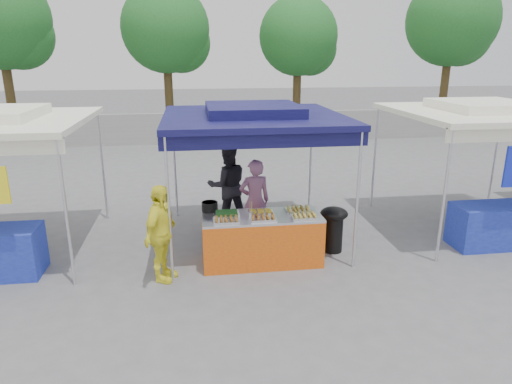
{
  "coord_description": "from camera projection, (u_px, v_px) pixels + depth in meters",
  "views": [
    {
      "loc": [
        -1.09,
        -7.2,
        3.46
      ],
      "look_at": [
        0.0,
        0.6,
        1.05
      ],
      "focal_mm": 32.0,
      "sensor_mm": 36.0,
      "label": 1
    }
  ],
  "objects": [
    {
      "name": "cooking_pot",
      "position": [
        210.0,
        207.0,
        7.83
      ],
      "size": [
        0.28,
        0.28,
        0.16
      ],
      "primitive_type": "cylinder",
      "color": "black",
      "rests_on": "vendor_table"
    },
    {
      "name": "food_tray_bm",
      "position": [
        261.0,
        212.0,
        7.69
      ],
      "size": [
        0.42,
        0.3,
        0.07
      ],
      "color": "silver",
      "rests_on": "vendor_table"
    },
    {
      "name": "tree_0",
      "position": [
        4.0,
        23.0,
        17.67
      ],
      "size": [
        3.88,
        3.88,
        6.67
      ],
      "color": "#48381B",
      "rests_on": "ground_plane"
    },
    {
      "name": "main_canopy",
      "position": [
        253.0,
        116.0,
        8.2
      ],
      "size": [
        3.2,
        3.2,
        2.57
      ],
      "color": "silver",
      "rests_on": "ground_plane"
    },
    {
      "name": "helper_man",
      "position": [
        228.0,
        185.0,
        9.33
      ],
      "size": [
        0.91,
        0.75,
        1.72
      ],
      "primitive_type": "imported",
      "rotation": [
        0.0,
        0.0,
        3.27
      ],
      "color": "black",
      "rests_on": "ground_plane"
    },
    {
      "name": "tree_3",
      "position": [
        454.0,
        24.0,
        20.14
      ],
      "size": [
        3.97,
        3.97,
        6.82
      ],
      "color": "#48381B",
      "rests_on": "ground_plane"
    },
    {
      "name": "crate_stacked",
      "position": [
        277.0,
        222.0,
        8.55
      ],
      "size": [
        0.45,
        0.32,
        0.27
      ],
      "primitive_type": "cube",
      "color": "#1627B5",
      "rests_on": "crate_right"
    },
    {
      "name": "neighbor_stall_right",
      "position": [
        491.0,
        155.0,
        8.65
      ],
      "size": [
        3.2,
        3.2,
        2.57
      ],
      "color": "silver",
      "rests_on": "ground_plane"
    },
    {
      "name": "vendor_woman",
      "position": [
        255.0,
        201.0,
        8.53
      ],
      "size": [
        0.62,
        0.44,
        1.6
      ],
      "primitive_type": "imported",
      "rotation": [
        0.0,
        0.0,
        3.24
      ],
      "color": "#996185",
      "rests_on": "ground_plane"
    },
    {
      "name": "food_tray_br",
      "position": [
        298.0,
        210.0,
        7.79
      ],
      "size": [
        0.42,
        0.3,
        0.07
      ],
      "color": "silver",
      "rests_on": "vendor_table"
    },
    {
      "name": "skewer_cup",
      "position": [
        251.0,
        216.0,
        7.45
      ],
      "size": [
        0.09,
        0.09,
        0.11
      ],
      "primitive_type": "cylinder",
      "color": "silver",
      "rests_on": "vendor_table"
    },
    {
      "name": "wok_burner",
      "position": [
        333.0,
        225.0,
        8.18
      ],
      "size": [
        0.5,
        0.5,
        0.84
      ],
      "rotation": [
        0.0,
        0.0,
        0.01
      ],
      "color": "black",
      "rests_on": "ground_plane"
    },
    {
      "name": "back_wall",
      "position": [
        220.0,
        128.0,
        18.22
      ],
      "size": [
        40.0,
        0.25,
        1.2
      ],
      "primitive_type": "cube",
      "color": "gray",
      "rests_on": "ground_plane"
    },
    {
      "name": "ground_plane",
      "position": [
        261.0,
        259.0,
        7.97
      ],
      "size": [
        80.0,
        80.0,
        0.0
      ],
      "primitive_type": "plane",
      "color": "slate"
    },
    {
      "name": "vendor_table",
      "position": [
        262.0,
        239.0,
        7.75
      ],
      "size": [
        2.0,
        0.8,
        0.85
      ],
      "color": "#D85713",
      "rests_on": "ground_plane"
    },
    {
      "name": "food_tray_fl",
      "position": [
        226.0,
        220.0,
        7.31
      ],
      "size": [
        0.42,
        0.3,
        0.07
      ],
      "color": "silver",
      "rests_on": "vendor_table"
    },
    {
      "name": "food_tray_bl",
      "position": [
        227.0,
        214.0,
        7.6
      ],
      "size": [
        0.42,
        0.3,
        0.07
      ],
      "color": "silver",
      "rests_on": "vendor_table"
    },
    {
      "name": "crate_right",
      "position": [
        276.0,
        236.0,
        8.63
      ],
      "size": [
        0.48,
        0.33,
        0.29
      ],
      "primitive_type": "cube",
      "color": "#1627B5",
      "rests_on": "ground_plane"
    },
    {
      "name": "tree_1",
      "position": [
        169.0,
        32.0,
        18.95
      ],
      "size": [
        3.67,
        3.64,
        6.25
      ],
      "color": "#48381B",
      "rests_on": "ground_plane"
    },
    {
      "name": "food_tray_fm",
      "position": [
        263.0,
        218.0,
        7.41
      ],
      "size": [
        0.42,
        0.3,
        0.07
      ],
      "color": "silver",
      "rests_on": "vendor_table"
    },
    {
      "name": "food_tray_fr",
      "position": [
        304.0,
        216.0,
        7.49
      ],
      "size": [
        0.42,
        0.3,
        0.07
      ],
      "color": "silver",
      "rests_on": "vendor_table"
    },
    {
      "name": "crate_left",
      "position": [
        228.0,
        241.0,
        8.4
      ],
      "size": [
        0.45,
        0.31,
        0.27
      ],
      "primitive_type": "cube",
      "color": "#1627B5",
      "rests_on": "ground_plane"
    },
    {
      "name": "customer_person",
      "position": [
        161.0,
        234.0,
        7.04
      ],
      "size": [
        0.7,
        0.99,
        1.56
      ],
      "primitive_type": "imported",
      "rotation": [
        0.0,
        0.0,
        1.18
      ],
      "color": "#FBF237",
      "rests_on": "ground_plane"
    },
    {
      "name": "tree_2",
      "position": [
        301.0,
        40.0,
        19.96
      ],
      "size": [
        3.49,
        3.42,
        5.88
      ],
      "color": "#48381B",
      "rests_on": "ground_plane"
    }
  ]
}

